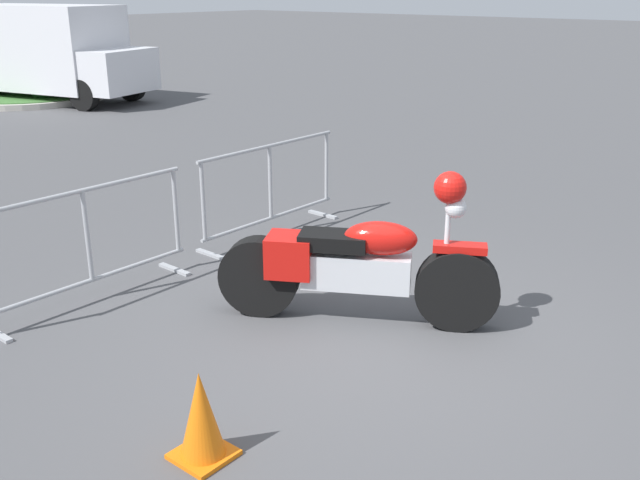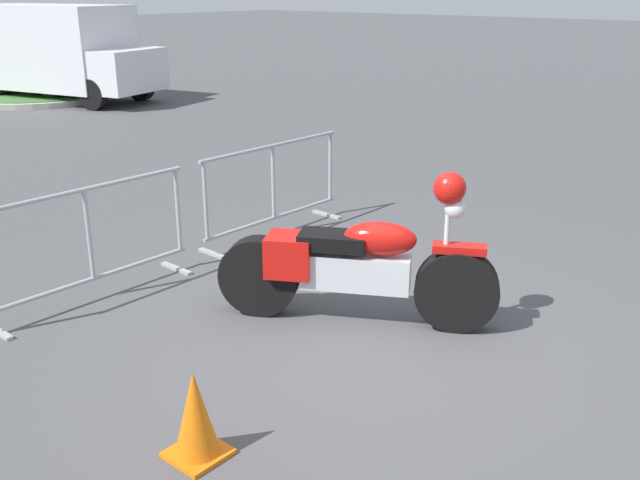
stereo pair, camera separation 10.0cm
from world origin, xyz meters
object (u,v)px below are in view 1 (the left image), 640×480
at_px(crowd_barrier_near, 88,244).
at_px(traffic_cone, 201,417).
at_px(crowd_barrier_far, 270,189).
at_px(motorcycle, 356,265).
at_px(delivery_van, 47,50).

height_order(crowd_barrier_near, traffic_cone, crowd_barrier_near).
bearing_deg(crowd_barrier_near, crowd_barrier_far, 0.00).
height_order(motorcycle, crowd_barrier_far, motorcycle).
relative_size(crowd_barrier_far, delivery_van, 0.40).
height_order(motorcycle, delivery_van, delivery_van).
distance_m(crowd_barrier_far, traffic_cone, 4.20).
height_order(motorcycle, traffic_cone, motorcycle).
relative_size(crowd_barrier_far, traffic_cone, 3.58).
xyz_separation_m(motorcycle, traffic_cone, (-2.13, -0.42, -0.23)).
distance_m(crowd_barrier_near, delivery_van, 13.06).
distance_m(motorcycle, crowd_barrier_near, 2.44).
xyz_separation_m(crowd_barrier_far, traffic_cone, (-3.33, -2.55, -0.26)).
bearing_deg(traffic_cone, delivery_van, 62.15).
bearing_deg(crowd_barrier_near, delivery_van, 60.54).
bearing_deg(traffic_cone, crowd_barrier_near, 69.89).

